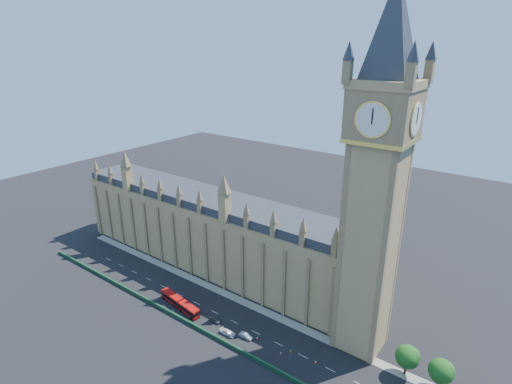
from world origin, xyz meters
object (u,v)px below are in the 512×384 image
Objects in this scene: car_grey at (215,320)px; car_silver at (246,336)px; car_white at (228,333)px; red_bus at (180,303)px.

car_silver is at bearing -88.88° from car_grey.
car_white is at bearing -105.83° from car_grey.
car_white is at bearing 5.64° from red_bus.
red_bus is 4.24× the size of car_silver.
red_bus is 20.65m from car_white.
car_silver is 5.44m from car_white.
car_silver reaches higher than car_grey.
car_white is at bearing 113.12° from car_silver.
car_grey is 0.93× the size of car_silver.
car_grey is at bearing 13.07° from red_bus.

